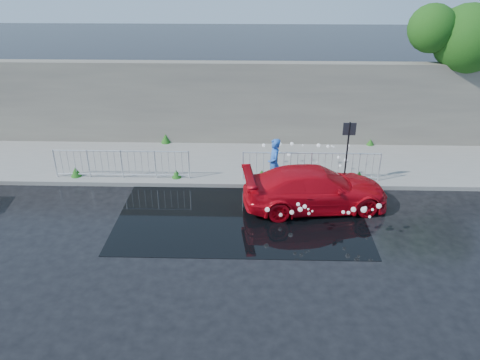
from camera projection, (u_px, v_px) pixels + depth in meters
The scene contains 13 objects.
ground at pixel (224, 230), 14.53m from camera, with size 90.00×90.00×0.00m, color black.
pavement at pixel (232, 162), 18.98m from camera, with size 30.00×4.00×0.15m, color gray.
curb at pixel (229, 185), 17.18m from camera, with size 30.00×0.25×0.16m, color gray.
retaining_wall at pixel (233, 103), 20.14m from camera, with size 30.00×0.60×3.50m, color #645C54.
puddle at pixel (241, 214), 15.41m from camera, with size 8.00×5.00×0.01m, color black.
sign_post at pixel (348, 143), 16.44m from camera, with size 0.45×0.06×2.50m.
tree at pixel (468, 35), 18.83m from camera, with size 4.92×2.80×6.14m.
railing_left at pixel (122, 163), 17.31m from camera, with size 5.05×0.05×1.10m.
railing_right at pixel (311, 165), 17.13m from camera, with size 5.05×0.05×1.10m.
weeds at pixel (221, 162), 18.43m from camera, with size 12.17×3.93×0.40m.
water_spray at pixel (309, 181), 16.11m from camera, with size 3.53×5.31×0.96m.
red_car at pixel (316, 188), 15.55m from camera, with size 1.96×4.82×1.40m, color red.
person at pixel (274, 164), 16.76m from camera, with size 0.69×0.45×1.88m, color blue.
Camera 1 is at (0.83, -12.32, 7.84)m, focal length 35.00 mm.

